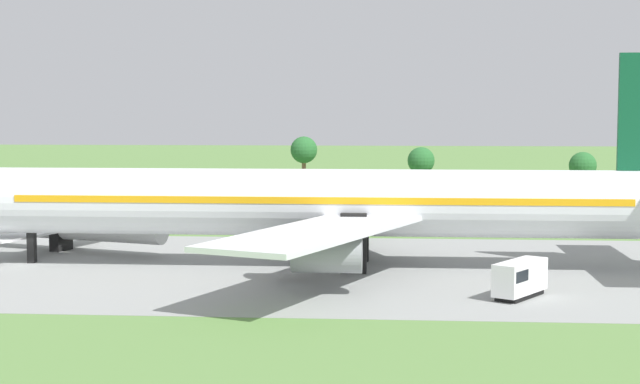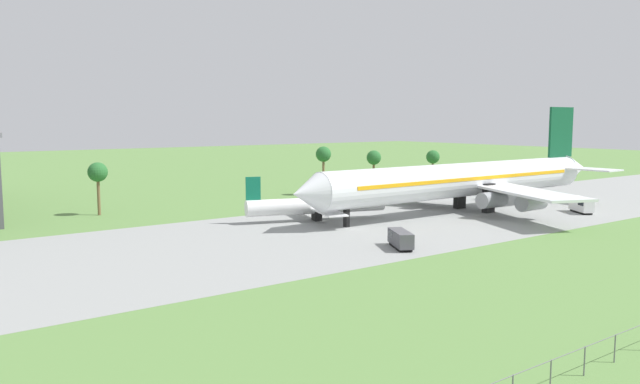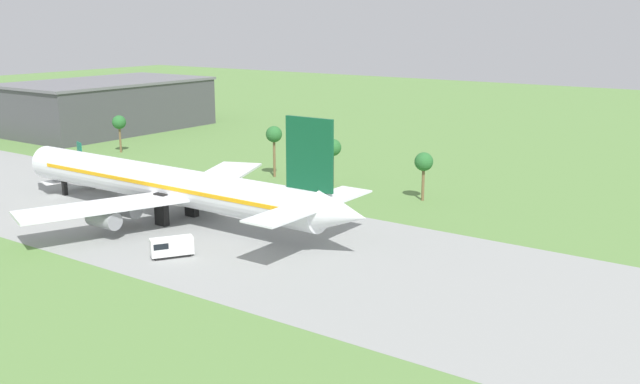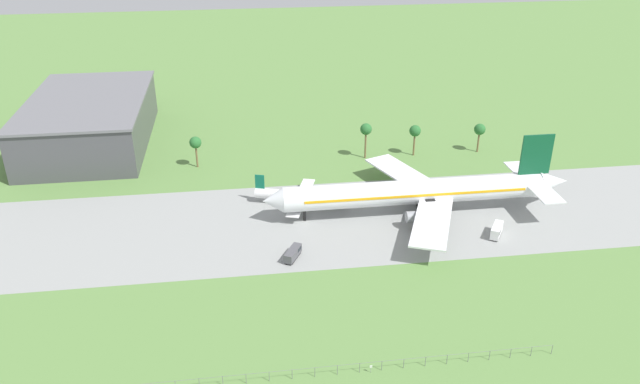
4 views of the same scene
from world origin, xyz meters
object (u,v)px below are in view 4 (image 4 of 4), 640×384
object	(u,v)px
baggage_tug	(497,231)
terminal_building	(90,121)
regional_aircraft	(301,196)
catering_van	(293,253)
no_stopping_sign	(371,368)
jet_airliner	(420,192)

from	to	relation	value
baggage_tug	terminal_building	bearing A→B (deg)	145.17
regional_aircraft	terminal_building	bearing A→B (deg)	140.08
baggage_tug	catering_van	bearing A→B (deg)	-176.56
no_stopping_sign	catering_van	bearing A→B (deg)	104.31
jet_airliner	terminal_building	xyz separation A→B (m)	(-93.78, 61.52, 1.63)
baggage_tug	terminal_building	xyz separation A→B (m)	(-109.17, 75.94, 6.19)
terminal_building	no_stopping_sign	bearing A→B (deg)	-59.74
baggage_tug	no_stopping_sign	xyz separation A→B (m)	(-40.21, -42.25, -0.54)
jet_airliner	baggage_tug	size ratio (longest dim) A/B	12.82
regional_aircraft	catering_van	bearing A→B (deg)	-100.00
regional_aircraft	terminal_building	world-z (taller)	terminal_building
no_stopping_sign	terminal_building	world-z (taller)	terminal_building
catering_van	terminal_building	bearing A→B (deg)	126.75
terminal_building	regional_aircraft	bearing A→B (deg)	-39.92
baggage_tug	catering_van	distance (m)	50.30
baggage_tug	no_stopping_sign	size ratio (longest dim) A/B	3.76
baggage_tug	no_stopping_sign	world-z (taller)	baggage_tug
jet_airliner	no_stopping_sign	bearing A→B (deg)	-113.65
jet_airliner	no_stopping_sign	distance (m)	62.07
jet_airliner	terminal_building	distance (m)	112.17
catering_van	no_stopping_sign	xyz separation A→B (m)	(10.01, -39.23, -0.26)
baggage_tug	catering_van	world-z (taller)	baggage_tug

